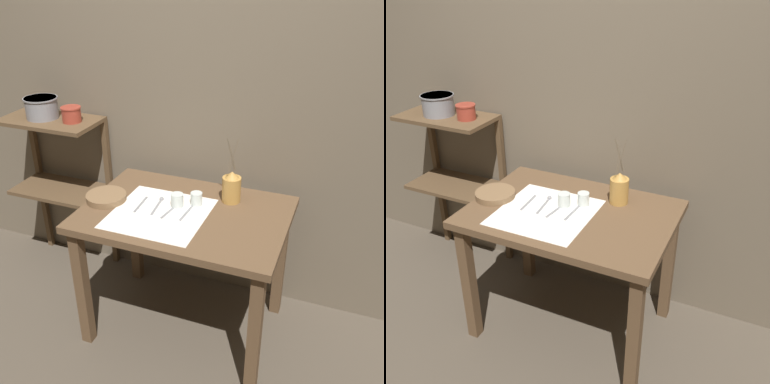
{
  "view_description": "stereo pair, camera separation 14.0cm",
  "coord_description": "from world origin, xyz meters",
  "views": [
    {
      "loc": [
        0.75,
        -1.87,
        1.95
      ],
      "look_at": [
        0.04,
        0.0,
        0.9
      ],
      "focal_mm": 42.0,
      "sensor_mm": 36.0,
      "label": 1
    },
    {
      "loc": [
        0.88,
        -1.81,
        1.95
      ],
      "look_at": [
        0.04,
        0.0,
        0.9
      ],
      "focal_mm": 42.0,
      "sensor_mm": 36.0,
      "label": 2
    }
  ],
  "objects": [
    {
      "name": "pitcher_with_flowers",
      "position": [
        0.19,
        0.19,
        0.86
      ],
      "size": [
        0.1,
        0.1,
        0.36
      ],
      "color": "#B7843D",
      "rests_on": "wooden_table"
    },
    {
      "name": "knife_center",
      "position": [
        0.02,
        -0.02,
        0.78
      ],
      "size": [
        0.02,
        0.17,
        0.0
      ],
      "color": "gray",
      "rests_on": "wooden_table"
    },
    {
      "name": "glass_tumbler_near",
      "position": [
        -0.05,
        0.03,
        0.82
      ],
      "size": [
        0.07,
        0.07,
        0.07
      ],
      "color": "silver",
      "rests_on": "wooden_table"
    },
    {
      "name": "linen_cloth",
      "position": [
        -0.11,
        -0.07,
        0.78
      ],
      "size": [
        0.48,
        0.48,
        0.0
      ],
      "color": "white",
      "rests_on": "wooden_table"
    },
    {
      "name": "fork_outer",
      "position": [
        -0.24,
        -0.02,
        0.78
      ],
      "size": [
        0.02,
        0.17,
        0.0
      ],
      "color": "gray",
      "rests_on": "wooden_table"
    },
    {
      "name": "spoon_outer",
      "position": [
        -0.16,
        0.03,
        0.78
      ],
      "size": [
        0.04,
        0.18,
        0.02
      ],
      "color": "gray",
      "rests_on": "wooden_table"
    },
    {
      "name": "glass_tumbler_far",
      "position": [
        0.03,
        0.08,
        0.82
      ],
      "size": [
        0.06,
        0.06,
        0.07
      ],
      "color": "silver",
      "rests_on": "wooden_table"
    },
    {
      "name": "wooden_shelf_unit",
      "position": [
        -0.98,
        0.3,
        0.76
      ],
      "size": [
        0.6,
        0.33,
        1.08
      ],
      "color": "brown",
      "rests_on": "ground_plane"
    },
    {
      "name": "ground_plane",
      "position": [
        0.0,
        0.0,
        0.0
      ],
      "size": [
        12.0,
        12.0,
        0.0
      ],
      "primitive_type": "plane",
      "color": "brown"
    },
    {
      "name": "metal_pot_small",
      "position": [
        -0.82,
        0.27,
        1.13
      ],
      "size": [
        0.12,
        0.12,
        0.09
      ],
      "color": "#9E3828",
      "rests_on": "wooden_shelf_unit"
    },
    {
      "name": "wooden_table",
      "position": [
        0.0,
        0.0,
        0.66
      ],
      "size": [
        1.07,
        0.74,
        0.78
      ],
      "color": "brown",
      "rests_on": "ground_plane"
    },
    {
      "name": "spoon_inner",
      "position": [
        -0.06,
        0.02,
        0.78
      ],
      "size": [
        0.04,
        0.18,
        0.02
      ],
      "color": "gray",
      "rests_on": "wooden_table"
    },
    {
      "name": "stone_wall_back",
      "position": [
        0.0,
        0.48,
        1.2
      ],
      "size": [
        7.0,
        0.06,
        2.4
      ],
      "color": "#6B5E4C",
      "rests_on": "ground_plane"
    },
    {
      "name": "wooden_bowl",
      "position": [
        -0.44,
        -0.04,
        0.79
      ],
      "size": [
        0.22,
        0.22,
        0.04
      ],
      "color": "brown",
      "rests_on": "wooden_table"
    },
    {
      "name": "metal_pot_large",
      "position": [
        -1.03,
        0.27,
        1.14
      ],
      "size": [
        0.2,
        0.2,
        0.13
      ],
      "color": "gray",
      "rests_on": "wooden_shelf_unit"
    }
  ]
}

